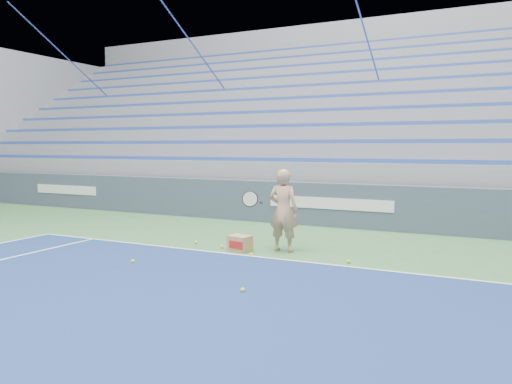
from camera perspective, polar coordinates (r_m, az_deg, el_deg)
sponsor_barrier at (r=12.73m, az=8.58°, el=-1.46°), size 30.00×0.32×1.10m
bleachers at (r=18.18m, az=14.12°, el=6.15°), size 31.00×9.15×7.30m
tennis_player at (r=9.57m, az=3.11°, el=-2.11°), size 0.90×0.81×1.60m
ball_box at (r=9.67m, az=-1.86°, el=-5.91°), size 0.47×0.40×0.31m
tennis_ball_0 at (r=10.00m, az=-3.89°, el=-6.25°), size 0.07×0.07×0.07m
tennis_ball_1 at (r=7.06m, az=-1.53°, el=-11.15°), size 0.07×0.07×0.07m
tennis_ball_2 at (r=9.00m, az=-13.90°, el=-7.69°), size 0.07×0.07×0.07m
tennis_ball_3 at (r=8.88m, az=10.52°, el=-7.81°), size 0.07×0.07×0.07m
tennis_ball_4 at (r=10.49m, az=-6.90°, el=-5.73°), size 0.07×0.07×0.07m
tennis_ball_5 at (r=9.27m, az=-0.60°, el=-7.16°), size 0.07×0.07×0.07m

